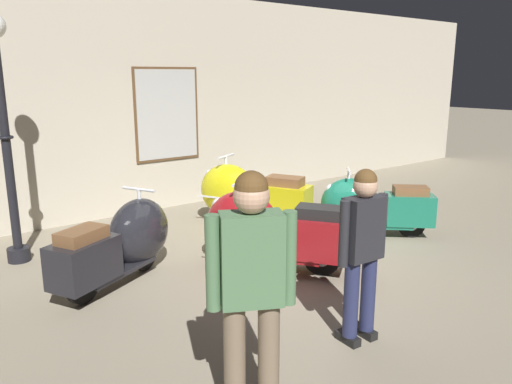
% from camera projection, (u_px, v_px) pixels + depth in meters
% --- Properties ---
extents(ground_plane, '(60.00, 60.00, 0.00)m').
position_uv_depth(ground_plane, '(289.00, 260.00, 6.47)').
color(ground_plane, gray).
extents(showroom_back_wall, '(18.00, 0.63, 3.71)m').
position_uv_depth(showroom_back_wall, '(153.00, 104.00, 8.60)').
color(showroom_back_wall, '#BCB29E').
rests_on(showroom_back_wall, ground).
extents(scooter_0, '(1.75, 1.19, 1.05)m').
position_uv_depth(scooter_0, '(124.00, 241.00, 5.75)').
color(scooter_0, black).
rests_on(scooter_0, ground).
extents(scooter_1, '(1.45, 1.77, 1.10)m').
position_uv_depth(scooter_1, '(265.00, 230.00, 6.09)').
color(scooter_1, black).
rests_on(scooter_1, ground).
extents(scooter_2, '(1.30, 1.86, 1.12)m').
position_uv_depth(scooter_2, '(245.00, 195.00, 7.82)').
color(scooter_2, black).
rests_on(scooter_2, ground).
extents(scooter_3, '(1.51, 1.46, 1.00)m').
position_uv_depth(scooter_3, '(368.00, 206.00, 7.35)').
color(scooter_3, black).
rests_on(scooter_3, ground).
extents(lamppost, '(0.30, 0.30, 3.06)m').
position_uv_depth(lamppost, '(4.00, 127.00, 6.05)').
color(lamppost, black).
rests_on(lamppost, ground).
extents(visitor_0, '(0.54, 0.27, 1.59)m').
position_uv_depth(visitor_0, '(362.00, 244.00, 4.32)').
color(visitor_0, black).
rests_on(visitor_0, ground).
extents(visitor_1, '(0.54, 0.41, 1.78)m').
position_uv_depth(visitor_1, '(252.00, 282.00, 3.26)').
color(visitor_1, black).
rests_on(visitor_1, ground).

